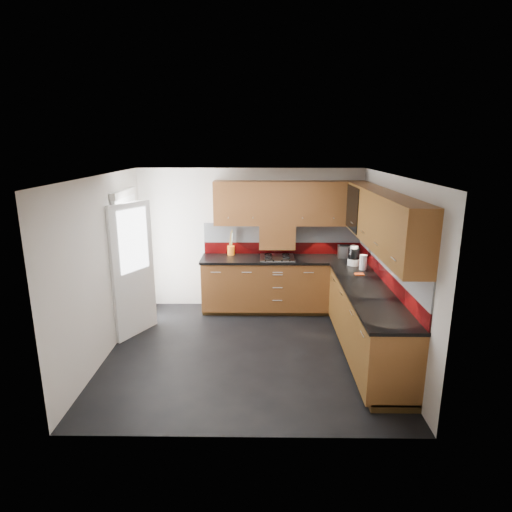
{
  "coord_description": "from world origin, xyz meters",
  "views": [
    {
      "loc": [
        0.18,
        -5.4,
        2.79
      ],
      "look_at": [
        0.11,
        0.65,
        1.2
      ],
      "focal_mm": 30.0,
      "sensor_mm": 36.0,
      "label": 1
    }
  ],
  "objects_px": {
    "gas_hob": "(277,258)",
    "toaster": "(346,251)",
    "utensil_pot": "(231,249)",
    "food_processor": "(354,256)"
  },
  "relations": [
    {
      "from": "utensil_pot",
      "to": "toaster",
      "type": "relative_size",
      "value": 1.5
    },
    {
      "from": "gas_hob",
      "to": "toaster",
      "type": "xyz_separation_m",
      "value": [
        1.16,
        0.09,
        0.08
      ]
    },
    {
      "from": "gas_hob",
      "to": "food_processor",
      "type": "relative_size",
      "value": 1.83
    },
    {
      "from": "gas_hob",
      "to": "utensil_pot",
      "type": "distance_m",
      "value": 0.82
    },
    {
      "from": "toaster",
      "to": "food_processor",
      "type": "relative_size",
      "value": 0.96
    },
    {
      "from": "gas_hob",
      "to": "toaster",
      "type": "relative_size",
      "value": 1.92
    },
    {
      "from": "utensil_pot",
      "to": "food_processor",
      "type": "height_order",
      "value": "utensil_pot"
    },
    {
      "from": "toaster",
      "to": "food_processor",
      "type": "xyz_separation_m",
      "value": [
        0.02,
        -0.48,
        0.04
      ]
    },
    {
      "from": "gas_hob",
      "to": "utensil_pot",
      "type": "relative_size",
      "value": 1.28
    },
    {
      "from": "utensil_pot",
      "to": "toaster",
      "type": "height_order",
      "value": "utensil_pot"
    }
  ]
}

